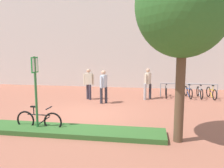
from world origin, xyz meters
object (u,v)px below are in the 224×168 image
object	(u,v)px
bike_at_sign	(39,120)
bike_rack_cluster	(188,92)
parking_sign_post	(36,83)
person_shirt_white	(148,82)
bollard_steel	(145,92)
tree_sidewalk	(184,5)
person_casual_tan	(89,82)
person_shirt_blue	(104,85)

from	to	relation	value
bike_at_sign	bike_rack_cluster	xyz separation A→B (m)	(5.96, 6.62, -0.00)
parking_sign_post	person_shirt_white	distance (m)	7.05
bollard_steel	person_shirt_white	xyz separation A→B (m)	(0.13, 0.28, 0.53)
parking_sign_post	bike_at_sign	size ratio (longest dim) A/B	1.52
bike_at_sign	parking_sign_post	bearing A→B (deg)	-96.24
tree_sidewalk	bike_at_sign	distance (m)	5.92
parking_sign_post	person_casual_tan	bearing A→B (deg)	85.58
parking_sign_post	bike_at_sign	distance (m)	1.32
parking_sign_post	bike_rack_cluster	bearing A→B (deg)	48.40
tree_sidewalk	person_shirt_white	world-z (taller)	tree_sidewalk
bike_rack_cluster	person_shirt_blue	bearing A→B (deg)	-154.08
tree_sidewalk	person_shirt_white	size ratio (longest dim) A/B	3.24
tree_sidewalk	bike_rack_cluster	size ratio (longest dim) A/B	1.73
bike_at_sign	person_shirt_blue	size ratio (longest dim) A/B	0.98
parking_sign_post	bike_rack_cluster	world-z (taller)	parking_sign_post
tree_sidewalk	bike_at_sign	bearing A→B (deg)	176.83
person_shirt_blue	person_casual_tan	size ratio (longest dim) A/B	1.00
person_shirt_white	person_shirt_blue	distance (m)	2.68
bike_at_sign	person_casual_tan	xyz separation A→B (m)	(0.40, 5.22, 0.63)
bike_at_sign	bike_rack_cluster	bearing A→B (deg)	48.00
tree_sidewalk	person_shirt_white	distance (m)	6.94
person_shirt_white	person_shirt_blue	bearing A→B (deg)	-146.20
person_shirt_white	person_casual_tan	size ratio (longest dim) A/B	1.00
bollard_steel	bike_at_sign	bearing A→B (deg)	-121.92
bollard_steel	person_casual_tan	bearing A→B (deg)	-172.77
bike_rack_cluster	person_casual_tan	xyz separation A→B (m)	(-5.56, -1.39, 0.64)
bike_at_sign	bollard_steel	world-z (taller)	bollard_steel
person_shirt_white	tree_sidewalk	bearing A→B (deg)	-80.69
bike_at_sign	person_shirt_white	xyz separation A→B (m)	(3.63, 5.89, 0.63)
tree_sidewalk	parking_sign_post	size ratio (longest dim) A/B	2.18
parking_sign_post	person_shirt_blue	size ratio (longest dim) A/B	1.48
bike_at_sign	person_casual_tan	size ratio (longest dim) A/B	0.98
bike_at_sign	bollard_steel	size ratio (longest dim) A/B	1.87
person_casual_tan	person_shirt_white	bearing A→B (deg)	11.73
bike_at_sign	person_shirt_white	size ratio (longest dim) A/B	0.98
tree_sidewalk	bollard_steel	size ratio (longest dim) A/B	6.18
parking_sign_post	person_shirt_blue	distance (m)	4.78
bike_at_sign	person_shirt_white	bearing A→B (deg)	58.36
parking_sign_post	bike_rack_cluster	xyz separation A→B (m)	(5.97, 6.73, -1.32)
person_shirt_white	person_casual_tan	world-z (taller)	same
tree_sidewalk	person_shirt_white	xyz separation A→B (m)	(-1.01, 6.15, -3.04)
bike_at_sign	person_shirt_blue	bearing A→B (deg)	72.29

